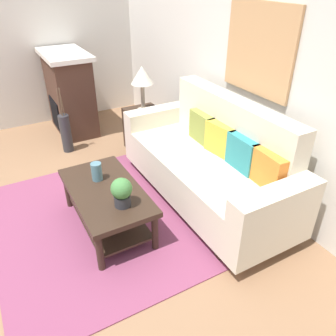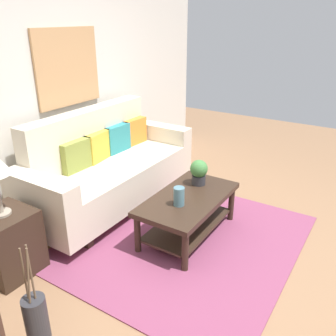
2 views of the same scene
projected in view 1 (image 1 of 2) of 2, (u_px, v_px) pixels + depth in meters
ground_plane at (52, 237)px, 3.12m from camera, size 9.63×9.63×0.00m
wall_back at (248, 62)px, 3.32m from camera, size 5.63×0.10×2.70m
wall_left at (29, 33)px, 4.79m from camera, size 0.10×5.10×2.70m
area_rug at (103, 220)px, 3.32m from camera, size 2.24×2.01×0.01m
couch at (209, 164)px, 3.43m from camera, size 2.14×0.84×1.08m
throw_pillow_olive at (202, 127)px, 3.60m from camera, size 0.36×0.13×0.32m
throw_pillow_mustard at (221, 139)px, 3.35m from camera, size 0.37×0.16×0.32m
throw_pillow_teal at (243, 153)px, 3.10m from camera, size 0.36×0.13×0.32m
throw_pillow_orange at (268, 169)px, 2.85m from camera, size 0.37×0.14×0.32m
coffee_table at (107, 199)px, 3.10m from camera, size 1.10×0.60×0.43m
tabletop_vase at (97, 172)px, 3.13m from camera, size 0.10×0.10×0.18m
potted_plant_tabletop at (122, 192)px, 2.76m from camera, size 0.18×0.18×0.26m
side_table at (144, 130)px, 4.49m from camera, size 0.44×0.44×0.56m
table_lamp at (142, 77)px, 4.12m from camera, size 0.28×0.28×0.57m
fireplace at (70, 93)px, 4.87m from camera, size 1.02×0.58×1.16m
floor_vase at (66, 133)px, 4.45m from camera, size 0.14×0.14×0.51m
floor_vase_branch_a at (61, 103)px, 4.21m from camera, size 0.02×0.03×0.36m
floor_vase_branch_b at (62, 102)px, 4.24m from camera, size 0.02×0.03×0.36m
floor_vase_branch_c at (59, 102)px, 4.22m from camera, size 0.05×0.02×0.36m
framed_painting at (259, 50)px, 3.06m from camera, size 0.86×0.03×0.81m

